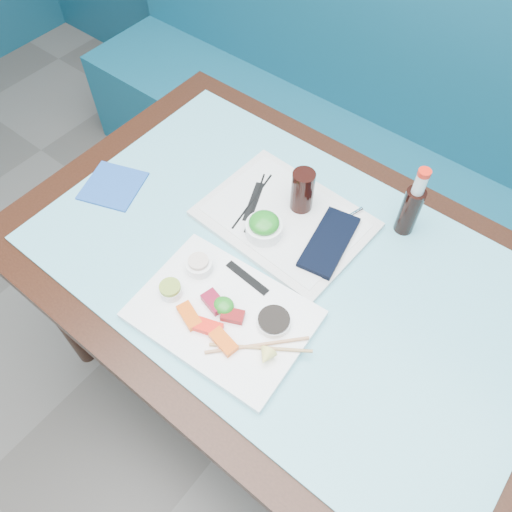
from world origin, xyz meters
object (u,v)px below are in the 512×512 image
Objects in this scene: dining_table at (286,285)px; cola_bottle_body at (410,211)px; seaweed_bowl at (264,229)px; cola_glass at (302,191)px; sashimi_plate at (223,315)px; blue_napkin at (113,186)px; serving_tray at (285,219)px; booth_bench at (414,178)px.

dining_table is 0.36m from cola_bottle_body.
cola_glass is at bearing 81.25° from seaweed_bowl.
dining_table is 11.70× the size of cola_glass.
sashimi_plate is 0.52m from cola_bottle_body.
blue_napkin reaches higher than dining_table.
dining_table is 0.17m from serving_tray.
serving_tray is 3.41× the size of cola_glass.
serving_tray is 0.31m from cola_bottle_body.
dining_table is at bearing 77.58° from sashimi_plate.
booth_bench is 7.78× the size of sashimi_plate.
seaweed_bowl reaches higher than dining_table.
serving_tray is at bearing -96.84° from booth_bench.
cola_glass reaches higher than blue_napkin.
blue_napkin is at bearing -164.42° from seaweed_bowl.
serving_tray reaches higher than blue_napkin.
cola_bottle_body is (0.24, 0.11, -0.01)m from cola_glass.
cola_bottle_body is at bearing 64.12° from sashimi_plate.
cola_bottle_body is at bearing -73.98° from booth_bench.
seaweed_bowl is (-0.10, 0.03, 0.13)m from dining_table.
seaweed_bowl is at bearing -94.88° from serving_tray.
booth_bench is 21.76× the size of cola_bottle_body.
sashimi_plate is 0.94× the size of serving_tray.
sashimi_plate is at bearing -82.60° from cola_glass.
serving_tray is 2.76× the size of blue_napkin.
cola_glass is at bearing 116.18° from dining_table.
dining_table is at bearing -16.46° from seaweed_bowl.
seaweed_bowl is 0.14m from cola_glass.
dining_table is 10.16× the size of cola_bottle_body.
dining_table is 15.17× the size of seaweed_bowl.
dining_table is 0.23m from sashimi_plate.
serving_tray is at bearing 23.93° from blue_napkin.
dining_table is at bearing -63.82° from cola_glass.
dining_table is 0.54m from blue_napkin.
cola_bottle_body is at bearing 36.79° from serving_tray.
serving_tray is (-0.06, 0.31, -0.00)m from sashimi_plate.
sashimi_plate is 3.22× the size of cola_glass.
booth_bench is at bearing 84.38° from sashimi_plate.
seaweed_bowl is at bearing 163.54° from dining_table.
cola_bottle_body is (0.16, 0.27, 0.16)m from dining_table.
serving_tray is at bearing -100.30° from cola_glass.
booth_bench reaches higher than sashimi_plate.
cola_bottle_body is at bearing 43.18° from seaweed_bowl.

